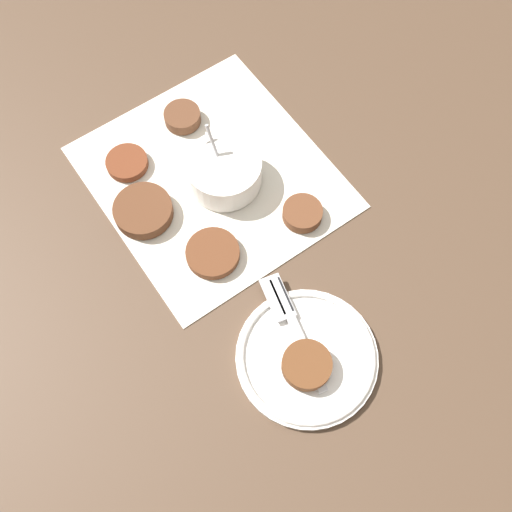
{
  "coord_description": "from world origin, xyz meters",
  "views": [
    {
      "loc": [
        -0.48,
        0.15,
        0.77
      ],
      "look_at": [
        -0.17,
        0.0,
        0.02
      ],
      "focal_mm": 42.0,
      "sensor_mm": 36.0,
      "label": 1
    }
  ],
  "objects": [
    {
      "name": "ground_plane",
      "position": [
        0.0,
        0.0,
        0.0
      ],
      "size": [
        4.0,
        4.0,
        0.0
      ],
      "primitive_type": "plane",
      "color": "#4C3828"
    },
    {
      "name": "napkin",
      "position": [
        -0.02,
        0.0,
        0.0
      ],
      "size": [
        0.4,
        0.38,
        0.0
      ],
      "color": "silver",
      "rests_on": "ground_plane"
    },
    {
      "name": "sauce_bowl",
      "position": [
        -0.03,
        -0.01,
        0.03
      ],
      "size": [
        0.12,
        0.11,
        0.1
      ],
      "color": "white",
      "rests_on": "napkin"
    },
    {
      "name": "fritter_0",
      "position": [
        -0.14,
        0.05,
        0.01
      ],
      "size": [
        0.08,
        0.08,
        0.01
      ],
      "color": "brown",
      "rests_on": "napkin"
    },
    {
      "name": "fritter_1",
      "position": [
        -0.14,
        -0.09,
        0.01
      ],
      "size": [
        0.06,
        0.06,
        0.02
      ],
      "color": "brown",
      "rests_on": "napkin"
    },
    {
      "name": "fritter_2",
      "position": [
        0.09,
        -0.0,
        0.01
      ],
      "size": [
        0.06,
        0.06,
        0.02
      ],
      "color": "brown",
      "rests_on": "napkin"
    },
    {
      "name": "fritter_3",
      "position": [
        -0.04,
        0.11,
        0.01
      ],
      "size": [
        0.09,
        0.09,
        0.02
      ],
      "color": "#57331F",
      "rests_on": "napkin"
    },
    {
      "name": "fritter_4",
      "position": [
        0.05,
        0.11,
        0.01
      ],
      "size": [
        0.06,
        0.06,
        0.01
      ],
      "color": "brown",
      "rests_on": "napkin"
    },
    {
      "name": "serving_plate",
      "position": [
        -0.33,
        0.0,
        0.01
      ],
      "size": [
        0.19,
        0.19,
        0.02
      ],
      "color": "white",
      "rests_on": "ground_plane"
    },
    {
      "name": "fritter_on_plate",
      "position": [
        -0.34,
        0.01,
        0.02
      ],
      "size": [
        0.06,
        0.06,
        0.02
      ],
      "color": "brown",
      "rests_on": "serving_plate"
    },
    {
      "name": "fork",
      "position": [
        -0.27,
        -0.0,
        0.02
      ],
      "size": [
        0.17,
        0.03,
        0.0
      ],
      "color": "silver",
      "rests_on": "serving_plate"
    }
  ]
}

